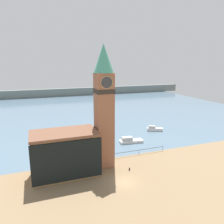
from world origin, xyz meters
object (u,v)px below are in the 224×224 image
object	(u,v)px
clock_tower	(104,104)
boat_near	(130,141)
mooring_bollard_near	(129,169)
boat_far	(154,129)
pier_building	(65,153)

from	to	relation	value
clock_tower	boat_near	size ratio (longest dim) A/B	3.78
boat_near	mooring_bollard_near	distance (m)	15.80
boat_near	boat_far	bearing A→B (deg)	37.45
boat_far	boat_near	bearing A→B (deg)	-124.87
clock_tower	mooring_bollard_near	distance (m)	14.15
clock_tower	mooring_bollard_near	bearing A→B (deg)	-44.63
boat_far	clock_tower	bearing A→B (deg)	-118.00
boat_far	mooring_bollard_near	bearing A→B (deg)	-106.49
pier_building	boat_far	bearing A→B (deg)	30.82
pier_building	clock_tower	bearing A→B (deg)	7.30
boat_near	boat_far	size ratio (longest dim) A/B	1.29
boat_near	mooring_bollard_near	xyz separation A→B (m)	(-6.69, -14.31, -0.29)
boat_near	boat_far	xyz separation A→B (m)	(11.73, 6.98, 0.04)
boat_near	pier_building	bearing A→B (deg)	-142.44
clock_tower	boat_far	xyz separation A→B (m)	(22.46, 17.31, -12.64)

